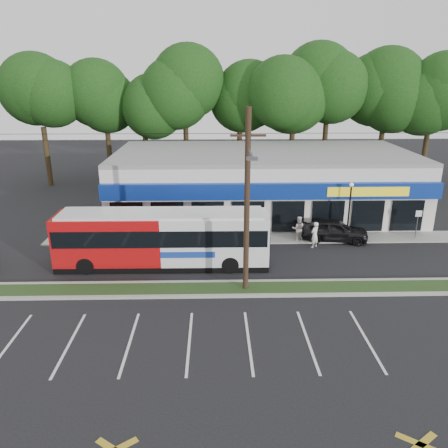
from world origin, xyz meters
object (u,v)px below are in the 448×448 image
utility_pole (244,197)px  pedestrian_b (298,229)px  metrobus (163,237)px  lamp_post (350,204)px  car_dark (334,230)px  pedestrian_a (315,235)px  sign_post (418,219)px

utility_pole → pedestrian_b: utility_pole is taller
metrobus → lamp_post: bearing=18.7°
utility_pole → metrobus: (-4.78, 3.57, -3.55)m
metrobus → pedestrian_b: 10.15m
car_dark → pedestrian_b: (-2.63, 0.00, 0.12)m
car_dark → pedestrian_b: size_ratio=2.55×
metrobus → pedestrian_b: bearing=23.6°
lamp_post → pedestrian_a: bearing=-150.7°
metrobus → pedestrian_b: size_ratio=7.04×
sign_post → metrobus: size_ratio=0.17×
metrobus → pedestrian_b: metrobus is taller
utility_pole → lamp_post: 11.67m
metrobus → pedestrian_a: (10.19, 2.75, -0.94)m
lamp_post → sign_post: lamp_post is taller
pedestrian_a → pedestrian_b: 1.55m
car_dark → pedestrian_b: 2.64m
utility_pole → car_dark: size_ratio=10.50×
pedestrian_a → pedestrian_b: pedestrian_b is taller
sign_post → pedestrian_a: 7.89m
lamp_post → pedestrian_a: 3.61m
sign_post → pedestrian_a: bearing=-170.3°
utility_pole → metrobus: utility_pole is taller
car_dark → pedestrian_a: 2.13m
metrobus → pedestrian_b: (9.28, 4.00, -0.94)m
sign_post → pedestrian_b: bearing=-179.5°
metrobus → sign_post: bearing=13.1°
pedestrian_a → pedestrian_b: (-0.91, 1.25, 0.01)m
utility_pole → car_dark: utility_pole is taller
metrobus → utility_pole: bearing=-36.5°
sign_post → car_dark: (-6.03, -0.07, -0.74)m
pedestrian_b → sign_post: bearing=-174.9°
pedestrian_a → car_dark: bearing=174.9°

